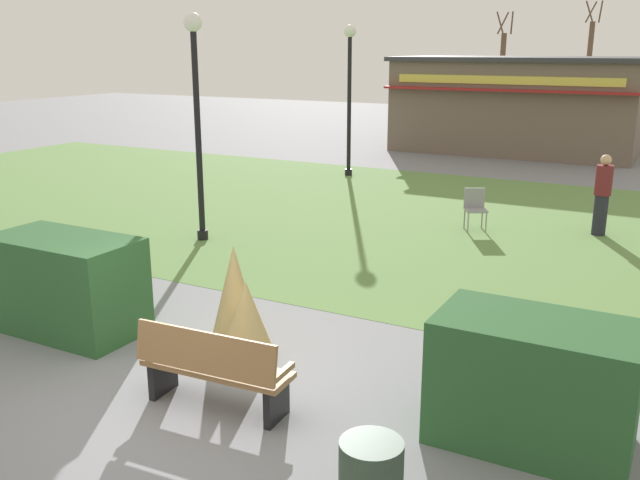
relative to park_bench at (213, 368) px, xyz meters
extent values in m
plane|color=slate|center=(-0.42, -0.05, -0.48)|extent=(80.00, 80.00, 0.00)
cube|color=#5B8442|center=(-0.42, 9.13, -0.48)|extent=(36.00, 12.00, 0.01)
cube|color=olive|center=(0.00, 0.07, -0.03)|extent=(1.73, 0.58, 0.06)
cube|color=olive|center=(0.01, -0.15, 0.25)|extent=(1.70, 0.23, 0.44)
cube|color=black|center=(-0.73, 0.02, -0.26)|extent=(0.11, 0.44, 0.45)
cube|color=black|center=(0.72, 0.11, -0.26)|extent=(0.11, 0.44, 0.45)
cube|color=olive|center=(-0.81, 0.02, 0.09)|extent=(0.09, 0.44, 0.06)
cube|color=olive|center=(0.80, 0.12, 0.09)|extent=(0.09, 0.44, 0.06)
cube|color=#28562B|center=(-3.09, 0.83, 0.19)|extent=(2.09, 1.10, 1.33)
cube|color=#28562B|center=(3.15, 0.96, 0.16)|extent=(1.90, 1.10, 1.28)
cone|color=tan|center=(-0.43, 1.28, 0.02)|extent=(0.73, 0.73, 1.01)
cone|color=tan|center=(-0.90, 1.69, 0.17)|extent=(0.67, 0.67, 1.30)
cylinder|color=black|center=(-4.39, 5.50, -0.38)|extent=(0.22, 0.22, 0.20)
cylinder|color=black|center=(-4.39, 5.50, 1.56)|extent=(0.12, 0.12, 4.09)
sphere|color=white|center=(-4.39, 5.50, 3.77)|extent=(0.36, 0.36, 0.36)
cylinder|color=black|center=(-5.01, 13.54, -0.38)|extent=(0.22, 0.22, 0.20)
cylinder|color=black|center=(-5.01, 13.54, 1.56)|extent=(0.12, 0.12, 4.09)
sphere|color=white|center=(-5.01, 13.54, 3.77)|extent=(0.36, 0.36, 0.36)
cube|color=#6B5B4C|center=(-1.77, 21.37, 1.17)|extent=(8.56, 4.72, 3.30)
cube|color=#333338|center=(-1.77, 21.37, 2.90)|extent=(8.86, 5.02, 0.16)
cube|color=maroon|center=(-1.77, 18.83, 1.90)|extent=(8.66, 0.36, 0.08)
cube|color=#D8CC4C|center=(-1.77, 18.99, 2.23)|extent=(7.71, 0.04, 0.28)
cube|color=gray|center=(0.31, 8.84, -0.03)|extent=(0.60, 0.60, 0.04)
cube|color=gray|center=(0.21, 9.02, 0.19)|extent=(0.41, 0.24, 0.44)
cylinder|color=gray|center=(0.23, 8.58, -0.26)|extent=(0.03, 0.03, 0.45)
cylinder|color=gray|center=(0.56, 8.77, -0.26)|extent=(0.03, 0.03, 0.45)
cylinder|color=gray|center=(0.05, 8.92, -0.26)|extent=(0.03, 0.03, 0.45)
cylinder|color=gray|center=(0.38, 9.10, -0.26)|extent=(0.03, 0.03, 0.45)
cylinder|color=#23232D|center=(2.69, 9.73, -0.06)|extent=(0.28, 0.28, 0.85)
cylinder|color=maroon|center=(2.69, 9.73, 0.68)|extent=(0.34, 0.34, 0.62)
sphere|color=tan|center=(2.69, 9.73, 1.10)|extent=(0.22, 0.22, 0.22)
cube|color=silver|center=(-2.99, 28.16, 0.07)|extent=(4.26, 1.95, 0.60)
cube|color=black|center=(-3.14, 28.16, 0.50)|extent=(2.37, 1.67, 0.44)
cylinder|color=black|center=(-1.66, 29.03, -0.16)|extent=(0.65, 0.24, 0.64)
cylinder|color=black|center=(-1.73, 27.19, -0.16)|extent=(0.65, 0.24, 0.64)
cylinder|color=black|center=(-4.26, 29.12, -0.16)|extent=(0.65, 0.24, 0.64)
cylinder|color=black|center=(-4.33, 27.28, -0.16)|extent=(0.65, 0.24, 0.64)
cylinder|color=black|center=(1.16, 28.98, -0.16)|extent=(0.65, 0.27, 0.64)
cylinder|color=black|center=(1.29, 27.14, -0.16)|extent=(0.65, 0.27, 0.64)
cylinder|color=brown|center=(-1.43, 35.96, 2.08)|extent=(0.28, 0.28, 5.12)
cylinder|color=brown|center=(-1.10, 36.06, 5.14)|extent=(0.25, 0.58, 1.12)
cylinder|color=brown|center=(-1.61, 36.26, 5.14)|extent=(0.54, 0.36, 1.12)
cylinder|color=brown|center=(-1.60, 35.65, 5.14)|extent=(0.54, 0.35, 1.12)
cylinder|color=brown|center=(-5.20, 32.20, 1.77)|extent=(0.28, 0.28, 4.50)
cylinder|color=brown|center=(-4.87, 32.30, 4.52)|extent=(0.25, 0.58, 1.12)
cylinder|color=brown|center=(-5.38, 32.50, 4.52)|extent=(0.54, 0.36, 1.12)
cylinder|color=brown|center=(-5.37, 31.89, 4.52)|extent=(0.54, 0.35, 1.12)
camera|label=1|loc=(4.24, -5.44, 3.32)|focal=39.07mm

